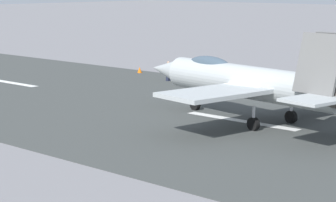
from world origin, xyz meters
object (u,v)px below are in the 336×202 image
(crew_person, at_px, (168,71))
(marker_cone_far, at_px, (140,70))
(marker_cone_mid, at_px, (300,89))
(fighter_jet, at_px, (250,81))

(crew_person, distance_m, marker_cone_far, 5.85)
(marker_cone_mid, distance_m, marker_cone_far, 17.09)
(fighter_jet, xyz_separation_m, marker_cone_mid, (3.50, -11.51, -2.18))
(fighter_jet, height_order, marker_cone_mid, fighter_jet)
(marker_cone_mid, xyz_separation_m, marker_cone_far, (17.09, 0.00, 0.00))
(marker_cone_mid, bearing_deg, crew_person, 9.98)
(fighter_jet, relative_size, marker_cone_mid, 32.29)
(crew_person, height_order, marker_cone_mid, crew_person)
(fighter_jet, relative_size, marker_cone_far, 32.29)
(marker_cone_mid, bearing_deg, marker_cone_far, 0.00)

